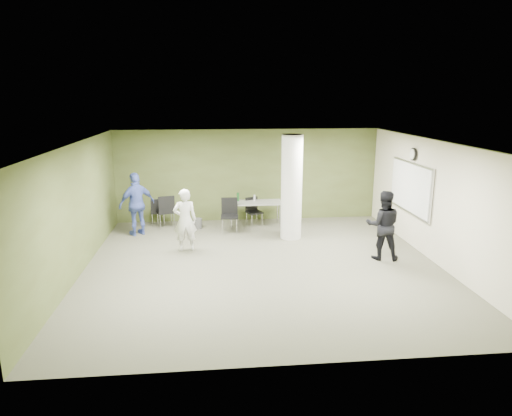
{
  "coord_description": "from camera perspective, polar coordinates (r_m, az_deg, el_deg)",
  "views": [
    {
      "loc": [
        -1.12,
        -9.75,
        3.77
      ],
      "look_at": [
        -0.05,
        1.0,
        1.11
      ],
      "focal_mm": 32.0,
      "sensor_mm": 36.0,
      "label": 1
    }
  ],
  "objects": [
    {
      "name": "wastebasket",
      "position": [
        13.42,
        -7.29,
        -1.93
      ],
      "size": [
        0.25,
        0.25,
        0.29
      ],
      "primitive_type": "cylinder",
      "color": "#4C4C4C",
      "rests_on": "floor"
    },
    {
      "name": "column",
      "position": [
        12.18,
        4.47,
        2.58
      ],
      "size": [
        0.56,
        0.56,
        2.8
      ],
      "primitive_type": "cylinder",
      "color": "silver",
      "rests_on": "floor"
    },
    {
      "name": "chair_back_right",
      "position": [
        13.5,
        -11.19,
        -0.12
      ],
      "size": [
        0.6,
        0.6,
        0.98
      ],
      "rotation": [
        0.0,
        0.0,
        3.42
      ],
      "color": "black",
      "rests_on": "floor"
    },
    {
      "name": "man_blue",
      "position": [
        12.95,
        -14.66,
        0.47
      ],
      "size": [
        1.09,
        0.92,
        1.75
      ],
      "primitive_type": "imported",
      "rotation": [
        0.0,
        0.0,
        3.72
      ],
      "color": "#4558AC",
      "rests_on": "floor"
    },
    {
      "name": "wall_right_cream",
      "position": [
        11.27,
        21.51,
        0.73
      ],
      "size": [
        0.02,
        8.0,
        2.8
      ],
      "primitive_type": "cube",
      "color": "beige",
      "rests_on": "floor"
    },
    {
      "name": "chair_table_right",
      "position": [
        13.58,
        -0.36,
        -0.16
      ],
      "size": [
        0.54,
        0.54,
        0.83
      ],
      "rotation": [
        0.0,
        0.0,
        0.39
      ],
      "color": "black",
      "rests_on": "floor"
    },
    {
      "name": "whiteboard",
      "position": [
        12.27,
        18.72,
        2.45
      ],
      "size": [
        0.05,
        2.3,
        1.3
      ],
      "color": "silver",
      "rests_on": "wall_right_cream"
    },
    {
      "name": "chair_back_left",
      "position": [
        13.82,
        -12.18,
        -0.22
      ],
      "size": [
        0.47,
        0.47,
        0.83
      ],
      "rotation": [
        0.0,
        0.0,
        3.29
      ],
      "color": "black",
      "rests_on": "floor"
    },
    {
      "name": "ceiling",
      "position": [
        9.87,
        0.89,
        8.2
      ],
      "size": [
        8.0,
        8.0,
        0.0
      ],
      "primitive_type": "plane",
      "rotation": [
        3.14,
        0.0,
        0.0
      ],
      "color": "white",
      "rests_on": "wall_back"
    },
    {
      "name": "wall_clock",
      "position": [
        12.14,
        19.04,
        6.38
      ],
      "size": [
        0.06,
        0.32,
        0.32
      ],
      "color": "black",
      "rests_on": "wall_right_cream"
    },
    {
      "name": "wall_left",
      "position": [
        10.44,
        -21.51,
        -0.26
      ],
      "size": [
        0.02,
        8.0,
        2.8
      ],
      "primitive_type": "cube",
      "color": "#495126",
      "rests_on": "floor"
    },
    {
      "name": "wall_back",
      "position": [
        14.0,
        -1.0,
        4.1
      ],
      "size": [
        8.0,
        2.8,
        0.02
      ],
      "primitive_type": "cube",
      "rotation": [
        1.57,
        0.0,
        0.0
      ],
      "color": "#495126",
      "rests_on": "floor"
    },
    {
      "name": "man_black",
      "position": [
        11.09,
        15.6,
        -2.09
      ],
      "size": [
        0.92,
        0.79,
        1.65
      ],
      "primitive_type": "imported",
      "rotation": [
        0.0,
        0.0,
        2.91
      ],
      "color": "black",
      "rests_on": "floor"
    },
    {
      "name": "chair_table_left",
      "position": [
        12.91,
        -3.33,
        -0.55
      ],
      "size": [
        0.5,
        0.5,
        0.97
      ],
      "rotation": [
        0.0,
        0.0,
        -0.05
      ],
      "color": "black",
      "rests_on": "floor"
    },
    {
      "name": "floor",
      "position": [
        10.52,
        0.83,
        -7.16
      ],
      "size": [
        8.0,
        8.0,
        0.0
      ],
      "primitive_type": "plane",
      "color": "#565544",
      "rests_on": "ground"
    },
    {
      "name": "woman_white",
      "position": [
        11.41,
        -8.87,
        -1.49
      ],
      "size": [
        0.61,
        0.43,
        1.57
      ],
      "primitive_type": "imported",
      "rotation": [
        0.0,
        0.0,
        3.24
      ],
      "color": "silver",
      "rests_on": "floor"
    },
    {
      "name": "folding_table",
      "position": [
        13.39,
        -0.19,
        0.58
      ],
      "size": [
        1.57,
        0.7,
        0.99
      ],
      "rotation": [
        0.0,
        0.0,
        -0.01
      ],
      "color": "gray",
      "rests_on": "floor"
    }
  ]
}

